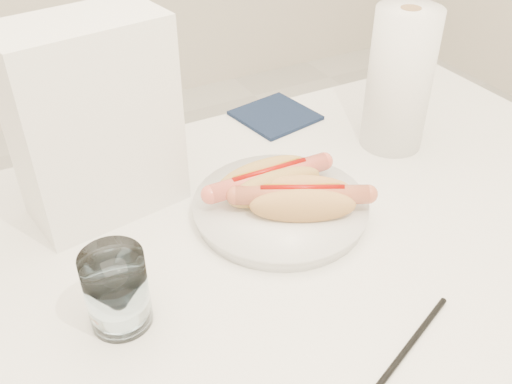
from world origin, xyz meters
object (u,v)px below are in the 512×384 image
plate (280,209)px  paper_towel_roll (399,80)px  water_glass (117,290)px  hotdog_right (302,199)px  table (294,291)px  hotdog_left (269,182)px  napkin_box (95,121)px

plate → paper_towel_roll: bearing=17.3°
water_glass → paper_towel_roll: 0.55m
hotdog_right → paper_towel_roll: bearing=51.8°
table → hotdog_left: bearing=77.6°
plate → napkin_box: size_ratio=0.87×
plate → paper_towel_roll: size_ratio=1.03×
hotdog_right → hotdog_left: bearing=135.3°
hotdog_left → water_glass: 0.28m
hotdog_left → napkin_box: (-0.20, 0.11, 0.09)m
table → hotdog_right: bearing=53.3°
table → napkin_box: size_ratio=4.35×
plate → hotdog_right: bearing=-65.3°
plate → paper_towel_roll: paper_towel_roll is taller
water_glass → napkin_box: napkin_box is taller
table → hotdog_right: hotdog_right is taller
hotdog_right → napkin_box: bearing=169.7°
plate → napkin_box: 0.28m
plate → water_glass: water_glass is taller
hotdog_right → plate: bearing=142.1°
table → water_glass: bearing=178.3°
plate → hotdog_left: bearing=98.7°
paper_towel_roll → plate: bearing=-162.7°
hotdog_left → hotdog_right: same height
table → napkin_box: bearing=127.8°
table → paper_towel_roll: paper_towel_roll is taller
plate → hotdog_right: (0.01, -0.03, 0.03)m
plate → water_glass: bearing=-162.2°
hotdog_right → table: bearing=-99.3°
plate → hotdog_left: (-0.00, 0.03, 0.03)m
hotdog_left → hotdog_right: size_ratio=1.06×
water_glass → napkin_box: size_ratio=0.35×
hotdog_left → napkin_box: 0.25m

